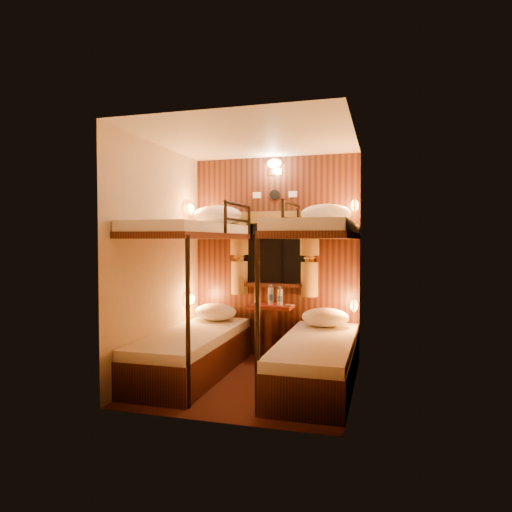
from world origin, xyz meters
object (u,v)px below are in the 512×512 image
(bottle_left, at_px, (271,296))
(bottle_right, at_px, (280,298))
(bunk_left, at_px, (193,321))
(bunk_right, at_px, (317,328))
(table, at_px, (271,325))

(bottle_left, height_order, bottle_right, bottle_left)
(bottle_left, relative_size, bottle_right, 1.06)
(bunk_left, relative_size, bottle_left, 8.07)
(bottle_left, xyz_separation_m, bottle_right, (0.12, -0.05, -0.01))
(bunk_left, distance_m, bottle_right, 1.07)
(bunk_right, height_order, bottle_right, bunk_right)
(table, bearing_deg, bottle_right, -22.77)
(bunk_left, relative_size, bottle_right, 8.56)
(bunk_left, distance_m, bunk_right, 1.30)
(table, bearing_deg, bunk_left, -129.67)
(bunk_left, height_order, table, bunk_left)
(bottle_right, bearing_deg, table, 157.23)
(bunk_right, bearing_deg, bunk_left, 180.00)
(bunk_right, distance_m, table, 1.02)
(bunk_left, relative_size, table, 2.90)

